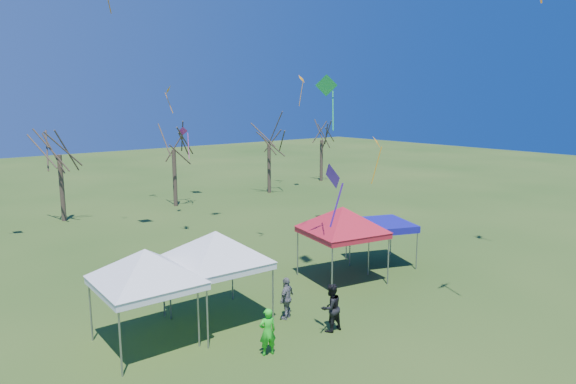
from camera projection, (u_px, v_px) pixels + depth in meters
name	position (u px, v px, depth m)	size (l,w,h in m)	color
ground	(333.00, 332.00, 18.77)	(140.00, 140.00, 0.00)	#274917
tree_2	(57.00, 130.00, 34.71)	(3.71, 3.71, 8.18)	#3D2D21
tree_3	(173.00, 129.00, 39.73)	(3.59, 3.59, 7.91)	#3D2D21
tree_4	(269.00, 126.00, 45.52)	(3.58, 3.58, 7.89)	#3D2D21
tree_5	(322.00, 125.00, 52.37)	(3.39, 3.39, 7.46)	#3D2D21
tent_white_west	(145.00, 256.00, 17.22)	(4.50, 4.50, 3.97)	gray
tent_white_mid	(216.00, 237.00, 19.16)	(4.63, 4.63, 4.09)	gray
tent_red	(343.00, 212.00, 23.60)	(4.52, 4.52, 4.06)	gray
tent_blue	(381.00, 225.00, 26.10)	(3.68, 3.68, 2.22)	gray
person_grey	(287.00, 298.00, 19.76)	(0.98, 0.41, 1.66)	slate
person_dark	(331.00, 308.00, 18.70)	(0.87, 0.68, 1.79)	black
person_green	(268.00, 332.00, 16.95)	(0.59, 0.39, 1.62)	#24DB23
kite_12	(302.00, 79.00, 45.57)	(1.09, 0.98, 2.79)	orange
kite_27	(327.00, 86.00, 19.79)	(0.84, 0.80, 2.16)	green
kite_17	(377.00, 143.00, 28.87)	(1.05, 1.02, 2.75)	#FF990D
kite_19	(168.00, 91.00, 34.25)	(0.73, 0.79, 1.88)	orange
kite_22	(184.00, 132.00, 39.14)	(0.92, 0.83, 2.49)	#CB2D98
kite_1	(334.00, 177.00, 16.23)	(0.57, 0.95, 2.04)	#4B169F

